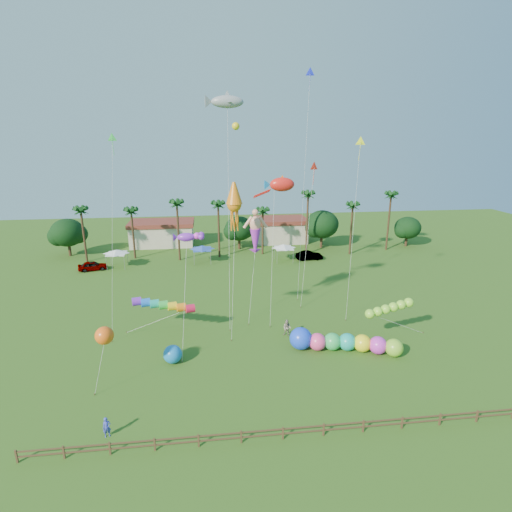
{
  "coord_description": "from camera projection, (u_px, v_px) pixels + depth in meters",
  "views": [
    {
      "loc": [
        -4.79,
        -29.3,
        20.9
      ],
      "look_at": [
        0.0,
        10.0,
        9.0
      ],
      "focal_mm": 28.0,
      "sensor_mm": 36.0,
      "label": 1
    }
  ],
  "objects": [
    {
      "name": "spectator_b",
      "position": [
        287.0,
        328.0,
        43.34
      ],
      "size": [
        1.13,
        1.05,
        1.86
      ],
      "primitive_type": "imported",
      "rotation": [
        0.0,
        0.0,
        -0.51
      ],
      "color": "gray",
      "rests_on": "ground"
    },
    {
      "name": "delta_kite_blue",
      "position": [
        310.0,
        78.0,
        48.48
      ],
      "size": [
        2.14,
        3.61,
        28.94
      ],
      "color": "#1724D4",
      "rests_on": "ground"
    },
    {
      "name": "delta_kite_yellow",
      "position": [
        360.0,
        145.0,
        44.64
      ],
      "size": [
        2.13,
        3.63,
        20.91
      ],
      "color": "#D9EE18",
      "rests_on": "ground"
    },
    {
      "name": "spectator_a",
      "position": [
        107.0,
        427.0,
        28.75
      ],
      "size": [
        0.65,
        0.52,
        1.56
      ],
      "primitive_type": "imported",
      "rotation": [
        0.0,
        0.0,
        0.3
      ],
      "color": "#3743C0",
      "rests_on": "ground"
    },
    {
      "name": "lobster_kite",
      "position": [
        186.0,
        237.0,
        39.35
      ],
      "size": [
        3.33,
        5.54,
        11.97
      ],
      "color": "purple",
      "rests_on": "ground"
    },
    {
      "name": "tent_row",
      "position": [
        202.0,
        248.0,
        67.48
      ],
      "size": [
        31.0,
        4.0,
        0.6
      ],
      "color": "white",
      "rests_on": "ground"
    },
    {
      "name": "shark_kite",
      "position": [
        227.0,
        102.0,
        44.4
      ],
      "size": [
        5.14,
        8.76,
        25.46
      ],
      "color": "gray",
      "rests_on": "ground"
    },
    {
      "name": "squid_kite",
      "position": [
        234.0,
        205.0,
        41.41
      ],
      "size": [
        2.21,
        4.18,
        16.52
      ],
      "color": "orange",
      "rests_on": "ground"
    },
    {
      "name": "green_worm",
      "position": [
        370.0,
        314.0,
        41.3
      ],
      "size": [
        9.72,
        1.98,
        3.87
      ],
      "color": "#8EE432",
      "rests_on": "ground"
    },
    {
      "name": "blue_ball",
      "position": [
        173.0,
        354.0,
        38.19
      ],
      "size": [
        1.79,
        1.79,
        1.79
      ],
      "primitive_type": "sphere",
      "color": "blue",
      "rests_on": "ground"
    },
    {
      "name": "car_b",
      "position": [
        309.0,
        255.0,
        70.28
      ],
      "size": [
        4.74,
        1.9,
        1.53
      ],
      "primitive_type": "imported",
      "rotation": [
        0.0,
        0.0,
        1.63
      ],
      "color": "#4C4C54",
      "rests_on": "ground"
    },
    {
      "name": "fish_kite",
      "position": [
        282.0,
        184.0,
        45.07
      ],
      "size": [
        4.45,
        5.32,
        16.57
      ],
      "color": "red",
      "rests_on": "ground"
    },
    {
      "name": "buildings_row",
      "position": [
        217.0,
        233.0,
        81.03
      ],
      "size": [
        35.0,
        7.0,
        4.0
      ],
      "color": "beige",
      "rests_on": "ground"
    },
    {
      "name": "delta_kite_red",
      "position": [
        314.0,
        169.0,
        48.84
      ],
      "size": [
        2.53,
        3.46,
        17.99
      ],
      "color": "red",
      "rests_on": "ground"
    },
    {
      "name": "caterpillar_inflatable",
      "position": [
        341.0,
        342.0,
        40.26
      ],
      "size": [
        11.13,
        4.8,
        2.29
      ],
      "rotation": [
        0.0,
        0.0,
        -0.26
      ],
      "color": "#FE428E",
      "rests_on": "ground"
    },
    {
      "name": "orange_ball_kite",
      "position": [
        104.0,
        336.0,
        32.87
      ],
      "size": [
        2.17,
        1.9,
        5.91
      ],
      "color": "#FC5F14",
      "rests_on": "ground"
    },
    {
      "name": "delta_kite_green",
      "position": [
        112.0,
        145.0,
        40.13
      ],
      "size": [
        1.82,
        4.11,
        21.24
      ],
      "color": "#38EE52",
      "rests_on": "ground"
    },
    {
      "name": "rainbow_tube",
      "position": [
        174.0,
        309.0,
        42.76
      ],
      "size": [
        8.93,
        2.05,
        3.58
      ],
      "color": "#D11741",
      "rests_on": "ground"
    },
    {
      "name": "merman_kite",
      "position": [
        255.0,
        234.0,
        46.22
      ],
      "size": [
        2.29,
        3.87,
        12.5
      ],
      "color": "#EA9D85",
      "rests_on": "ground"
    },
    {
      "name": "car_a",
      "position": [
        93.0,
        266.0,
        64.69
      ],
      "size": [
        4.74,
        2.78,
        1.52
      ],
      "primitive_type": "imported",
      "rotation": [
        0.0,
        0.0,
        1.81
      ],
      "color": "#4C4C54",
      "rests_on": "ground"
    },
    {
      "name": "tree_line",
      "position": [
        253.0,
        228.0,
        75.43
      ],
      "size": [
        69.46,
        8.91,
        11.0
      ],
      "color": "#3A2819",
      "rests_on": "ground"
    },
    {
      "name": "fence",
      "position": [
        283.0,
        432.0,
        28.55
      ],
      "size": [
        36.12,
        0.12,
        1.0
      ],
      "color": "brown",
      "rests_on": "ground"
    },
    {
      "name": "ground",
      "position": [
        270.0,
        389.0,
        34.43
      ],
      "size": [
        160.0,
        160.0,
        0.0
      ],
      "primitive_type": "plane",
      "color": "#285116",
      "rests_on": "ground"
    }
  ]
}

